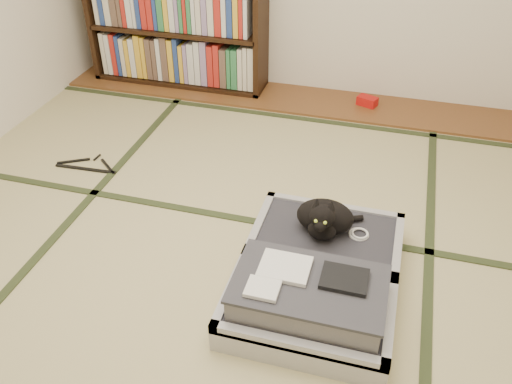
# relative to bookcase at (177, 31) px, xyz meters

# --- Properties ---
(floor) EXTENTS (4.50, 4.50, 0.00)m
(floor) POSITION_rel_bookcase_xyz_m (1.10, -2.07, -0.45)
(floor) COLOR #C4B382
(floor) RESTS_ON ground
(wood_strip) EXTENTS (4.00, 0.50, 0.02)m
(wood_strip) POSITION_rel_bookcase_xyz_m (1.10, -0.07, -0.44)
(wood_strip) COLOR brown
(wood_strip) RESTS_ON ground
(red_item) EXTENTS (0.17, 0.14, 0.07)m
(red_item) POSITION_rel_bookcase_xyz_m (1.59, -0.04, -0.40)
(red_item) COLOR red
(red_item) RESTS_ON wood_strip
(tatami_borders) EXTENTS (4.00, 4.50, 0.01)m
(tatami_borders) POSITION_rel_bookcase_xyz_m (1.10, -1.57, -0.45)
(tatami_borders) COLOR #2D381E
(tatami_borders) RESTS_ON ground
(bookcase) EXTENTS (1.46, 0.33, 0.94)m
(bookcase) POSITION_rel_bookcase_xyz_m (0.00, 0.00, 0.00)
(bookcase) COLOR black
(bookcase) RESTS_ON wood_strip
(suitcase) EXTENTS (0.76, 1.01, 0.30)m
(suitcase) POSITION_rel_bookcase_xyz_m (1.56, -2.13, -0.35)
(suitcase) COLOR #9F9FA4
(suitcase) RESTS_ON floor
(cat) EXTENTS (0.34, 0.34, 0.27)m
(cat) POSITION_rel_bookcase_xyz_m (1.55, -1.84, -0.20)
(cat) COLOR black
(cat) RESTS_ON suitcase
(cable_coil) EXTENTS (0.11, 0.11, 0.03)m
(cable_coil) POSITION_rel_bookcase_xyz_m (1.73, -1.81, -0.29)
(cable_coil) COLOR white
(cable_coil) RESTS_ON suitcase
(hanger) EXTENTS (0.44, 0.21, 0.01)m
(hanger) POSITION_rel_bookcase_xyz_m (-0.09, -1.41, -0.44)
(hanger) COLOR black
(hanger) RESTS_ON floor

